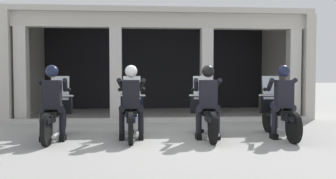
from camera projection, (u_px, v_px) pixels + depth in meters
ground_plane at (160, 120)px, 10.92m from camera, size 80.00×80.00×0.00m
station_building at (158, 54)px, 12.95m from camera, size 9.33×4.26×3.36m
kerb_strip at (163, 120)px, 10.42m from camera, size 8.83×0.24×0.12m
motorcycle_far_left at (56, 116)px, 7.74m from camera, size 0.62×2.04×1.35m
police_officer_far_left at (52, 96)px, 7.43m from camera, size 0.63×0.61×1.58m
motorcycle_center_left at (132, 115)px, 7.90m from camera, size 0.62×2.04×1.35m
police_officer_center_left at (131, 96)px, 7.60m from camera, size 0.63×0.61×1.58m
motorcycle_center_right at (205, 114)px, 7.94m from camera, size 0.62×2.04×1.35m
police_officer_center_right at (208, 96)px, 7.64m from camera, size 0.63×0.61×1.58m
motorcycle_far_right at (278, 114)px, 8.00m from camera, size 0.62×2.04×1.35m
police_officer_far_right at (283, 95)px, 7.69m from camera, size 0.63×0.61×1.58m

